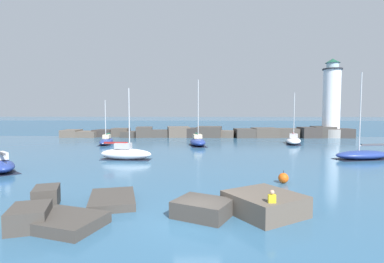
# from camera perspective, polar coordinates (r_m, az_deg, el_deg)

# --- Properties ---
(ground_plane) EXTENTS (600.00, 600.00, 0.00)m
(ground_plane) POSITION_cam_1_polar(r_m,az_deg,el_deg) (15.51, 0.97, -16.79)
(ground_plane) COLOR #336084
(open_sea_beyond) EXTENTS (400.00, 116.00, 0.01)m
(open_sea_beyond) POSITION_cam_1_polar(r_m,az_deg,el_deg) (123.98, 1.97, 1.28)
(open_sea_beyond) COLOR #235175
(open_sea_beyond) RESTS_ON ground
(breakwater_jetty) EXTENTS (61.60, 6.54, 2.33)m
(breakwater_jetty) POSITION_cam_1_polar(r_m,az_deg,el_deg) (64.21, 3.24, -0.22)
(breakwater_jetty) COLOR brown
(breakwater_jetty) RESTS_ON ground
(lighthouse) EXTENTS (4.68, 4.68, 16.45)m
(lighthouse) POSITION_cam_1_polar(r_m,az_deg,el_deg) (69.43, 25.03, 4.95)
(lighthouse) COLOR gray
(lighthouse) RESTS_ON ground
(foreground_rocks) EXTENTS (15.60, 7.79, 1.14)m
(foreground_rocks) POSITION_cam_1_polar(r_m,az_deg,el_deg) (16.35, -5.49, -14.06)
(foreground_rocks) COLOR #423D38
(foreground_rocks) RESTS_ON ground
(sailboat_moored_0) EXTENTS (3.31, 6.27, 10.45)m
(sailboat_moored_0) POSITION_cam_1_polar(r_m,az_deg,el_deg) (47.97, 1.10, -1.89)
(sailboat_moored_0) COLOR navy
(sailboat_moored_0) RESTS_ON ground
(sailboat_moored_1) EXTENTS (2.74, 6.94, 7.34)m
(sailboat_moored_1) POSITION_cam_1_polar(r_m,az_deg,el_deg) (52.24, -15.98, -1.70)
(sailboat_moored_1) COLOR navy
(sailboat_moored_1) RESTS_ON ground
(sailboat_moored_2) EXTENTS (6.04, 2.33, 8.09)m
(sailboat_moored_2) POSITION_cam_1_polar(r_m,az_deg,el_deg) (34.95, -12.53, -4.07)
(sailboat_moored_2) COLOR white
(sailboat_moored_2) RESTS_ON ground
(sailboat_moored_3) EXTENTS (4.38, 8.04, 8.63)m
(sailboat_moored_3) POSITION_cam_1_polar(r_m,az_deg,el_deg) (53.95, 18.77, -1.57)
(sailboat_moored_3) COLOR white
(sailboat_moored_3) RESTS_ON ground
(sailboat_moored_4) EXTENTS (6.98, 3.78, 9.87)m
(sailboat_moored_4) POSITION_cam_1_polar(r_m,az_deg,el_deg) (39.47, 29.76, -3.85)
(sailboat_moored_4) COLOR navy
(sailboat_moored_4) RESTS_ON ground
(mooring_buoy_orange_near) EXTENTS (0.78, 0.78, 0.98)m
(mooring_buoy_orange_near) POSITION_cam_1_polar(r_m,az_deg,el_deg) (24.15, 17.01, -8.47)
(mooring_buoy_orange_near) COLOR #EA5914
(mooring_buoy_orange_near) RESTS_ON ground
(person_on_rocks) EXTENTS (0.36, 0.23, 1.72)m
(person_on_rocks) POSITION_cam_1_polar(r_m,az_deg,el_deg) (15.25, 14.96, -13.45)
(person_on_rocks) COLOR #282833
(person_on_rocks) RESTS_ON ground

